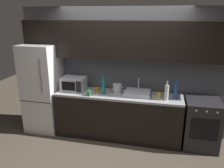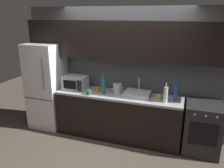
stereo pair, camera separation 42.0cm
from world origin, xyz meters
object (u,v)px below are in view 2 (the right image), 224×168
(refrigerator, at_px, (47,86))
(wine_bottle_blue, at_px, (176,92))
(oven_range, at_px, (202,128))
(microwave, at_px, (76,83))
(wine_bottle_teal, at_px, (103,86))
(mug_green, at_px, (89,92))
(mug_yellow, at_px, (159,97))
(wine_bottle_clear, at_px, (166,94))
(kettle, at_px, (117,89))
(mug_amber, at_px, (98,89))

(refrigerator, relative_size, wine_bottle_blue, 4.84)
(oven_range, bearing_deg, microwave, 179.54)
(wine_bottle_teal, xyz_separation_m, mug_green, (-0.23, -0.15, -0.11))
(microwave, bearing_deg, oven_range, -0.46)
(mug_yellow, bearing_deg, refrigerator, 179.81)
(wine_bottle_clear, bearing_deg, mug_yellow, 141.59)
(refrigerator, bearing_deg, wine_bottle_teal, -2.94)
(refrigerator, xyz_separation_m, kettle, (1.56, 0.04, 0.10))
(wine_bottle_clear, height_order, mug_green, wine_bottle_clear)
(wine_bottle_clear, distance_m, wine_bottle_teal, 1.17)
(microwave, bearing_deg, wine_bottle_blue, -0.43)
(kettle, distance_m, wine_bottle_clear, 0.93)
(microwave, relative_size, wine_bottle_teal, 1.23)
(microwave, relative_size, mug_yellow, 5.30)
(wine_bottle_teal, relative_size, mug_yellow, 4.32)
(refrigerator, xyz_separation_m, wine_bottle_clear, (2.48, -0.11, 0.15))
(refrigerator, relative_size, microwave, 3.91)
(mug_amber, height_order, mug_yellow, mug_amber)
(wine_bottle_blue, height_order, mug_yellow, wine_bottle_blue)
(wine_bottle_blue, bearing_deg, microwave, 179.57)
(microwave, distance_m, kettle, 0.88)
(microwave, xyz_separation_m, kettle, (0.88, 0.02, -0.04))
(oven_range, height_order, mug_yellow, mug_yellow)
(refrigerator, xyz_separation_m, wine_bottle_blue, (2.64, 0.00, 0.16))
(oven_range, height_order, wine_bottle_teal, wine_bottle_teal)
(refrigerator, distance_m, wine_bottle_clear, 2.49)
(kettle, relative_size, mug_green, 2.18)
(wine_bottle_blue, relative_size, mug_green, 3.84)
(wine_bottle_blue, height_order, mug_green, wine_bottle_blue)
(wine_bottle_clear, distance_m, mug_amber, 1.32)
(oven_range, distance_m, mug_yellow, 0.93)
(wine_bottle_blue, bearing_deg, wine_bottle_clear, -144.55)
(oven_range, distance_m, wine_bottle_clear, 0.89)
(microwave, relative_size, wine_bottle_clear, 1.32)
(wine_bottle_blue, xyz_separation_m, mug_green, (-1.56, -0.22, -0.11))
(refrigerator, distance_m, oven_range, 3.17)
(oven_range, xyz_separation_m, microwave, (-2.45, 0.02, 0.58))
(oven_range, xyz_separation_m, wine_bottle_teal, (-1.82, -0.07, 0.61))
(kettle, height_order, wine_bottle_teal, wine_bottle_teal)
(wine_bottle_teal, distance_m, mug_green, 0.30)
(oven_range, bearing_deg, refrigerator, 179.98)
(oven_range, xyz_separation_m, wine_bottle_blue, (-0.50, 0.01, 0.61))
(refrigerator, height_order, mug_green, refrigerator)
(wine_bottle_clear, distance_m, mug_yellow, 0.19)
(microwave, height_order, mug_amber, microwave)
(oven_range, xyz_separation_m, wine_bottle_clear, (-0.66, -0.11, 0.60))
(wine_bottle_teal, relative_size, mug_amber, 3.87)
(kettle, relative_size, wine_bottle_blue, 0.57)
(wine_bottle_clear, xyz_separation_m, mug_yellow, (-0.13, 0.10, -0.10))
(mug_yellow, bearing_deg, wine_bottle_clear, -38.41)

